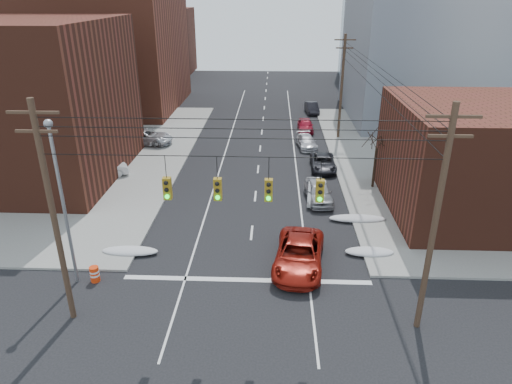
# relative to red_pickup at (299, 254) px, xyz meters

# --- Properties ---
(ground) EXTENTS (160.00, 160.00, 0.00)m
(ground) POSITION_rel_red_pickup_xyz_m (-2.98, -8.00, -0.83)
(ground) COLOR black
(ground) RESTS_ON ground
(building_brick_far) EXTENTS (22.00, 18.00, 12.00)m
(building_brick_far) POSITION_rel_red_pickup_xyz_m (-28.98, 66.00, 5.17)
(building_brick_far) COLOR #512418
(building_brick_far) RESTS_ON ground
(building_office) EXTENTS (22.00, 20.00, 25.00)m
(building_office) POSITION_rel_red_pickup_xyz_m (19.02, 36.00, 11.67)
(building_office) COLOR gray
(building_office) RESTS_ON ground
(building_glass) EXTENTS (20.00, 18.00, 22.00)m
(building_glass) POSITION_rel_red_pickup_xyz_m (21.02, 62.00, 10.17)
(building_glass) COLOR gray
(building_glass) RESTS_ON ground
(building_storefront) EXTENTS (16.00, 12.00, 8.00)m
(building_storefront) POSITION_rel_red_pickup_xyz_m (15.02, 8.00, 3.17)
(building_storefront) COLOR #512418
(building_storefront) RESTS_ON ground
(utility_pole_left) EXTENTS (2.20, 0.28, 11.00)m
(utility_pole_left) POSITION_rel_red_pickup_xyz_m (-11.48, -5.00, 4.96)
(utility_pole_left) COLOR #473323
(utility_pole_left) RESTS_ON ground
(utility_pole_right) EXTENTS (2.20, 0.28, 11.00)m
(utility_pole_right) POSITION_rel_red_pickup_xyz_m (5.52, -5.00, 4.96)
(utility_pole_right) COLOR #473323
(utility_pole_right) RESTS_ON ground
(utility_pole_far) EXTENTS (2.20, 0.28, 11.00)m
(utility_pole_far) POSITION_rel_red_pickup_xyz_m (5.52, 26.00, 4.96)
(utility_pole_far) COLOR #473323
(utility_pole_far) RESTS_ON ground
(traffic_signals) EXTENTS (17.00, 0.42, 2.02)m
(traffic_signals) POSITION_rel_red_pickup_xyz_m (-2.88, -5.03, 6.34)
(traffic_signals) COLOR black
(traffic_signals) RESTS_ON ground
(street_light) EXTENTS (0.44, 0.44, 9.32)m
(street_light) POSITION_rel_red_pickup_xyz_m (-12.48, -2.00, 4.71)
(street_light) COLOR gray
(street_light) RESTS_ON ground
(bare_tree) EXTENTS (2.09, 2.20, 4.93)m
(bare_tree) POSITION_rel_red_pickup_xyz_m (6.61, 12.00, 1.49)
(bare_tree) COLOR black
(bare_tree) RESTS_ON ground
(snow_nw) EXTENTS (3.50, 1.08, 0.42)m
(snow_nw) POSITION_rel_red_pickup_xyz_m (-10.38, 1.00, -0.62)
(snow_nw) COLOR silver
(snow_nw) RESTS_ON ground
(snow_ne) EXTENTS (3.00, 1.08, 0.42)m
(snow_ne) POSITION_rel_red_pickup_xyz_m (4.42, 1.50, -0.62)
(snow_ne) COLOR silver
(snow_ne) RESTS_ON ground
(snow_east_far) EXTENTS (4.00, 1.08, 0.42)m
(snow_east_far) POSITION_rel_red_pickup_xyz_m (4.42, 6.00, -0.62)
(snow_east_far) COLOR silver
(snow_east_far) RESTS_ON ground
(red_pickup) EXTENTS (3.46, 6.25, 1.65)m
(red_pickup) POSITION_rel_red_pickup_xyz_m (0.00, 0.00, 0.00)
(red_pickup) COLOR maroon
(red_pickup) RESTS_ON ground
(parked_car_a) EXTENTS (2.22, 4.70, 1.55)m
(parked_car_a) POSITION_rel_red_pickup_xyz_m (1.94, 9.35, -0.05)
(parked_car_a) COLOR #A2A3A7
(parked_car_a) RESTS_ON ground
(parked_car_b) EXTENTS (1.74, 4.04, 1.29)m
(parked_car_b) POSITION_rel_red_pickup_xyz_m (1.82, 9.50, -0.18)
(parked_car_b) COLOR silver
(parked_car_b) RESTS_ON ground
(parked_car_c) EXTENTS (2.23, 4.74, 1.31)m
(parked_car_c) POSITION_rel_red_pickup_xyz_m (2.94, 16.19, -0.17)
(parked_car_c) COLOR black
(parked_car_c) RESTS_ON ground
(parked_car_d) EXTENTS (2.28, 4.53, 1.26)m
(parked_car_d) POSITION_rel_red_pickup_xyz_m (1.82, 22.47, -0.20)
(parked_car_d) COLOR #BBBBC0
(parked_car_d) RESTS_ON ground
(parked_car_e) EXTENTS (1.74, 4.32, 1.47)m
(parked_car_e) POSITION_rel_red_pickup_xyz_m (2.04, 28.50, -0.09)
(parked_car_e) COLOR maroon
(parked_car_e) RESTS_ON ground
(parked_car_f) EXTENTS (1.83, 4.35, 1.40)m
(parked_car_f) POSITION_rel_red_pickup_xyz_m (3.42, 37.27, -0.13)
(parked_car_f) COLOR black
(parked_car_f) RESTS_ON ground
(lot_car_a) EXTENTS (4.57, 3.19, 1.43)m
(lot_car_a) POSITION_rel_red_pickup_xyz_m (-16.39, 13.26, 0.04)
(lot_car_a) COLOR silver
(lot_car_a) RESTS_ON sidewalk_nw
(lot_car_b) EXTENTS (5.90, 3.23, 1.57)m
(lot_car_b) POSITION_rel_red_pickup_xyz_m (-15.04, 22.58, 0.11)
(lot_car_b) COLOR silver
(lot_car_b) RESTS_ON sidewalk_nw
(lot_car_c) EXTENTS (5.22, 2.48, 1.47)m
(lot_car_c) POSITION_rel_red_pickup_xyz_m (-20.05, 15.34, 0.06)
(lot_car_c) COLOR black
(lot_car_c) RESTS_ON sidewalk_nw
(lot_car_d) EXTENTS (3.99, 2.63, 1.26)m
(lot_car_d) POSITION_rel_red_pickup_xyz_m (-21.45, 18.42, -0.05)
(lot_car_d) COLOR silver
(lot_car_d) RESTS_ON sidewalk_nw
(construction_barrel) EXTENTS (0.64, 0.64, 0.91)m
(construction_barrel) POSITION_rel_red_pickup_xyz_m (-11.48, -1.94, -0.36)
(construction_barrel) COLOR red
(construction_barrel) RESTS_ON ground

